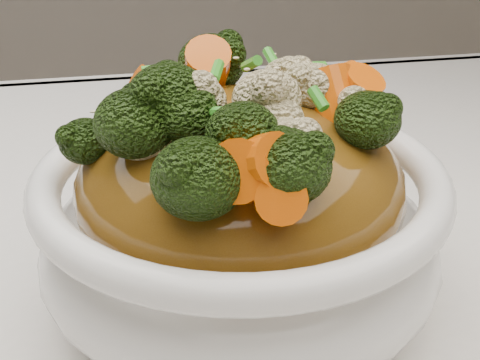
{
  "coord_description": "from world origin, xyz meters",
  "views": [
    {
      "loc": [
        -0.01,
        -0.34,
        0.99
      ],
      "look_at": [
        0.05,
        -0.03,
        0.83
      ],
      "focal_mm": 50.0,
      "sensor_mm": 36.0,
      "label": 1
    }
  ],
  "objects": [
    {
      "name": "tablecloth",
      "position": [
        0.0,
        0.0,
        0.73
      ],
      "size": [
        1.2,
        0.8,
        0.04
      ],
      "primitive_type": "cube",
      "color": "white",
      "rests_on": "dining_table"
    },
    {
      "name": "bowl",
      "position": [
        0.05,
        -0.03,
        0.79
      ],
      "size": [
        0.25,
        0.25,
        0.09
      ],
      "primitive_type": null,
      "rotation": [
        0.0,
        0.0,
        -0.13
      ],
      "color": "white",
      "rests_on": "tablecloth"
    },
    {
      "name": "sauce_base",
      "position": [
        0.05,
        -0.03,
        0.82
      ],
      "size": [
        0.2,
        0.2,
        0.1
      ],
      "primitive_type": "ellipsoid",
      "rotation": [
        0.0,
        0.0,
        -0.13
      ],
      "color": "brown",
      "rests_on": "bowl"
    },
    {
      "name": "carrots",
      "position": [
        0.05,
        -0.03,
        0.89
      ],
      "size": [
        0.2,
        0.2,
        0.05
      ],
      "primitive_type": null,
      "rotation": [
        0.0,
        0.0,
        -0.13
      ],
      "color": "#E05907",
      "rests_on": "sauce_base"
    },
    {
      "name": "broccoli",
      "position": [
        0.05,
        -0.03,
        0.89
      ],
      "size": [
        0.2,
        0.2,
        0.05
      ],
      "primitive_type": null,
      "rotation": [
        0.0,
        0.0,
        -0.13
      ],
      "color": "black",
      "rests_on": "sauce_base"
    },
    {
      "name": "cauliflower",
      "position": [
        0.05,
        -0.03,
        0.89
      ],
      "size": [
        0.2,
        0.2,
        0.04
      ],
      "primitive_type": null,
      "rotation": [
        0.0,
        0.0,
        -0.13
      ],
      "color": "beige",
      "rests_on": "sauce_base"
    },
    {
      "name": "scallions",
      "position": [
        0.05,
        -0.03,
        0.89
      ],
      "size": [
        0.15,
        0.15,
        0.02
      ],
      "primitive_type": null,
      "rotation": [
        0.0,
        0.0,
        -0.13
      ],
      "color": "#308E20",
      "rests_on": "sauce_base"
    },
    {
      "name": "sesame_seeds",
      "position": [
        0.05,
        -0.03,
        0.89
      ],
      "size": [
        0.18,
        0.18,
        0.01
      ],
      "primitive_type": null,
      "rotation": [
        0.0,
        0.0,
        -0.13
      ],
      "color": "beige",
      "rests_on": "sauce_base"
    }
  ]
}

